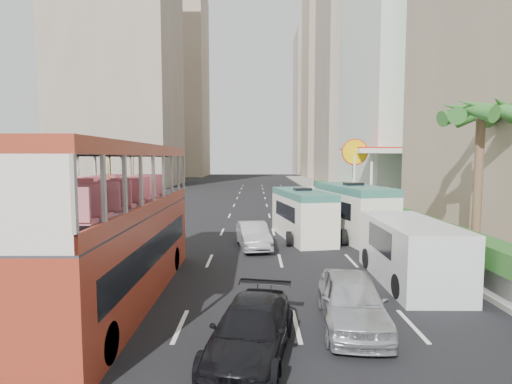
{
  "coord_description": "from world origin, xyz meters",
  "views": [
    {
      "loc": [
        -1.54,
        -12.63,
        4.63
      ],
      "look_at": [
        -1.5,
        4.0,
        3.2
      ],
      "focal_mm": 28.0,
      "sensor_mm": 36.0,
      "label": 1
    }
  ],
  "objects_px": {
    "car_silver_lane_a": "(253,248)",
    "car_silver_lane_b": "(351,325)",
    "panel_van_near": "(410,251)",
    "panel_van_far": "(315,199)",
    "van_asset": "(297,225)",
    "minibus_far": "(353,211)",
    "car_black": "(251,355)",
    "minibus_near": "(302,214)",
    "shell_station": "(384,179)",
    "double_decker_bus": "(116,224)",
    "palm_tree": "(478,188)"
  },
  "relations": [
    {
      "from": "car_silver_lane_a",
      "to": "car_silver_lane_b",
      "type": "relative_size",
      "value": 0.94
    },
    {
      "from": "panel_van_near",
      "to": "panel_van_far",
      "type": "bearing_deg",
      "value": 91.55
    },
    {
      "from": "van_asset",
      "to": "minibus_far",
      "type": "relative_size",
      "value": 0.62
    },
    {
      "from": "car_black",
      "to": "minibus_near",
      "type": "relative_size",
      "value": 0.68
    },
    {
      "from": "minibus_far",
      "to": "panel_van_near",
      "type": "distance_m",
      "value": 8.47
    },
    {
      "from": "car_silver_lane_b",
      "to": "shell_station",
      "type": "relative_size",
      "value": 0.53
    },
    {
      "from": "double_decker_bus",
      "to": "panel_van_far",
      "type": "relative_size",
      "value": 2.37
    },
    {
      "from": "car_black",
      "to": "minibus_far",
      "type": "distance_m",
      "value": 15.29
    },
    {
      "from": "car_black",
      "to": "van_asset",
      "type": "distance_m",
      "value": 18.54
    },
    {
      "from": "double_decker_bus",
      "to": "panel_van_near",
      "type": "bearing_deg",
      "value": 10.88
    },
    {
      "from": "car_silver_lane_a",
      "to": "car_black",
      "type": "distance_m",
      "value": 11.22
    },
    {
      "from": "car_black",
      "to": "van_asset",
      "type": "xyz_separation_m",
      "value": [
        2.98,
        18.3,
        0.0
      ]
    },
    {
      "from": "panel_van_near",
      "to": "palm_tree",
      "type": "relative_size",
      "value": 0.9
    },
    {
      "from": "van_asset",
      "to": "panel_van_near",
      "type": "bearing_deg",
      "value": -82.23
    },
    {
      "from": "car_silver_lane_a",
      "to": "panel_van_near",
      "type": "relative_size",
      "value": 0.69
    },
    {
      "from": "double_decker_bus",
      "to": "minibus_near",
      "type": "distance_m",
      "value": 12.43
    },
    {
      "from": "car_silver_lane_b",
      "to": "panel_van_far",
      "type": "xyz_separation_m",
      "value": [
        2.78,
        25.17,
        0.93
      ]
    },
    {
      "from": "panel_van_near",
      "to": "panel_van_far",
      "type": "xyz_separation_m",
      "value": [
        -0.33,
        21.24,
        -0.22
      ]
    },
    {
      "from": "minibus_near",
      "to": "panel_van_near",
      "type": "xyz_separation_m",
      "value": [
        3.06,
        -8.12,
        -0.24
      ]
    },
    {
      "from": "double_decker_bus",
      "to": "shell_station",
      "type": "bearing_deg",
      "value": 55.18
    },
    {
      "from": "minibus_near",
      "to": "car_silver_lane_b",
      "type": "bearing_deg",
      "value": -100.76
    },
    {
      "from": "minibus_near",
      "to": "shell_station",
      "type": "relative_size",
      "value": 0.78
    },
    {
      "from": "car_silver_lane_b",
      "to": "minibus_far",
      "type": "height_order",
      "value": "minibus_far"
    },
    {
      "from": "minibus_far",
      "to": "shell_station",
      "type": "xyz_separation_m",
      "value": [
        5.83,
        12.57,
        1.23
      ]
    },
    {
      "from": "car_silver_lane_a",
      "to": "van_asset",
      "type": "height_order",
      "value": "car_silver_lane_a"
    },
    {
      "from": "car_silver_lane_a",
      "to": "panel_van_near",
      "type": "height_order",
      "value": "panel_van_near"
    },
    {
      "from": "car_silver_lane_a",
      "to": "palm_tree",
      "type": "xyz_separation_m",
      "value": [
        9.43,
        -3.58,
        3.38
      ]
    },
    {
      "from": "car_silver_lane_a",
      "to": "panel_van_far",
      "type": "bearing_deg",
      "value": 61.6
    },
    {
      "from": "minibus_far",
      "to": "minibus_near",
      "type": "bearing_deg",
      "value": 175.95
    },
    {
      "from": "van_asset",
      "to": "panel_van_near",
      "type": "distance_m",
      "value": 13.07
    },
    {
      "from": "car_silver_lane_a",
      "to": "panel_van_far",
      "type": "distance_m",
      "value": 16.6
    },
    {
      "from": "car_silver_lane_b",
      "to": "minibus_near",
      "type": "height_order",
      "value": "minibus_near"
    },
    {
      "from": "double_decker_bus",
      "to": "minibus_near",
      "type": "xyz_separation_m",
      "value": [
        7.17,
        10.08,
        -1.15
      ]
    },
    {
      "from": "car_black",
      "to": "shell_station",
      "type": "height_order",
      "value": "shell_station"
    },
    {
      "from": "double_decker_bus",
      "to": "shell_station",
      "type": "relative_size",
      "value": 1.38
    },
    {
      "from": "car_silver_lane_b",
      "to": "panel_van_near",
      "type": "xyz_separation_m",
      "value": [
        3.11,
        3.93,
        1.15
      ]
    },
    {
      "from": "car_silver_lane_a",
      "to": "minibus_near",
      "type": "xyz_separation_m",
      "value": [
        2.81,
        2.5,
        1.38
      ]
    },
    {
      "from": "panel_van_near",
      "to": "car_silver_lane_a",
      "type": "bearing_deg",
      "value": 136.93
    },
    {
      "from": "double_decker_bus",
      "to": "car_silver_lane_b",
      "type": "bearing_deg",
      "value": -15.42
    },
    {
      "from": "car_silver_lane_a",
      "to": "shell_station",
      "type": "height_order",
      "value": "shell_station"
    },
    {
      "from": "car_black",
      "to": "minibus_near",
      "type": "distance_m",
      "value": 14.07
    },
    {
      "from": "car_silver_lane_b",
      "to": "shell_station",
      "type": "xyz_separation_m",
      "value": [
        8.87,
        24.97,
        2.75
      ]
    },
    {
      "from": "minibus_near",
      "to": "panel_van_far",
      "type": "bearing_deg",
      "value": 67.71
    },
    {
      "from": "car_silver_lane_a",
      "to": "panel_van_near",
      "type": "distance_m",
      "value": 8.2
    },
    {
      "from": "van_asset",
      "to": "panel_van_far",
      "type": "xyz_separation_m",
      "value": [
        2.56,
        8.54,
        0.93
      ]
    },
    {
      "from": "palm_tree",
      "to": "car_black",
      "type": "bearing_deg",
      "value": -141.01
    },
    {
      "from": "minibus_near",
      "to": "panel_van_far",
      "type": "xyz_separation_m",
      "value": [
        2.73,
        13.12,
        -0.45
      ]
    },
    {
      "from": "car_silver_lane_a",
      "to": "panel_van_far",
      "type": "xyz_separation_m",
      "value": [
        5.54,
        15.62,
        0.93
      ]
    },
    {
      "from": "minibus_near",
      "to": "palm_tree",
      "type": "distance_m",
      "value": 9.21
    },
    {
      "from": "shell_station",
      "to": "palm_tree",
      "type": "bearing_deg",
      "value": -96.6
    }
  ]
}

